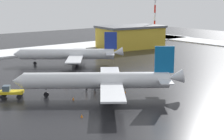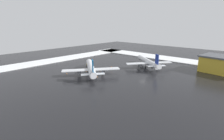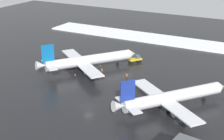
# 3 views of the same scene
# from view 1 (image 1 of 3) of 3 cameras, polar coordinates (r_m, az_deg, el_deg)

# --- Properties ---
(ground_plane) EXTENTS (240.00, 240.00, 0.00)m
(ground_plane) POSITION_cam_1_polar(r_m,az_deg,el_deg) (92.87, 3.70, -0.19)
(ground_plane) COLOR black
(snow_bank_far) EXTENTS (152.00, 16.00, 0.50)m
(snow_bank_far) POSITION_cam_1_polar(r_m,az_deg,el_deg) (133.50, -10.91, 3.40)
(snow_bank_far) COLOR white
(snow_bank_far) RESTS_ON ground_plane
(airplane_parked_starboard) EXTENTS (29.00, 25.46, 10.14)m
(airplane_parked_starboard) POSITION_cam_1_polar(r_m,az_deg,el_deg) (68.02, -1.87, -1.73)
(airplane_parked_starboard) COLOR silver
(airplane_parked_starboard) RESTS_ON ground_plane
(airplane_distant_tail) EXTENTS (27.54, 24.40, 9.69)m
(airplane_distant_tail) POSITION_cam_1_polar(r_m,az_deg,el_deg) (101.93, -6.99, 2.65)
(airplane_distant_tail) COLOR silver
(airplane_distant_tail) RESTS_ON ground_plane
(pushback_tug) EXTENTS (5.03, 4.44, 2.50)m
(pushback_tug) POSITION_cam_1_polar(r_m,az_deg,el_deg) (70.65, -16.57, -3.45)
(pushback_tug) COLOR gold
(pushback_tug) RESTS_ON ground_plane
(ground_crew_beside_wing) EXTENTS (0.36, 0.36, 1.71)m
(ground_crew_beside_wing) POSITION_cam_1_polar(r_m,az_deg,el_deg) (80.69, -7.70, -1.41)
(ground_crew_beside_wing) COLOR black
(ground_crew_beside_wing) RESTS_ON ground_plane
(ground_crew_near_tug) EXTENTS (0.36, 0.36, 1.71)m
(ground_crew_near_tug) POSITION_cam_1_polar(r_m,az_deg,el_deg) (73.34, -4.27, -2.68)
(ground_crew_near_tug) COLOR black
(ground_crew_near_tug) RESTS_ON ground_plane
(ground_crew_by_nose_gear) EXTENTS (0.36, 0.36, 1.71)m
(ground_crew_by_nose_gear) POSITION_cam_1_polar(r_m,az_deg,el_deg) (74.50, -2.86, -2.43)
(ground_crew_by_nose_gear) COLOR black
(ground_crew_by_nose_gear) RESTS_ON ground_plane
(antenna_mast) EXTENTS (0.70, 0.70, 19.87)m
(antenna_mast) POSITION_cam_1_polar(r_m,az_deg,el_deg) (150.40, 7.10, 8.16)
(antenna_mast) COLOR red
(antenna_mast) RESTS_ON ground_plane
(cargo_hangar) EXTENTS (26.79, 18.22, 8.80)m
(cargo_hangar) POSITION_cam_1_polar(r_m,az_deg,el_deg) (136.32, 3.09, 5.55)
(cargo_hangar) COLOR gold
(cargo_hangar) RESTS_ON ground_plane
(traffic_cone_near_nose) EXTENTS (0.36, 0.36, 0.55)m
(traffic_cone_near_nose) POSITION_cam_1_polar(r_m,az_deg,el_deg) (67.04, -6.48, -4.73)
(traffic_cone_near_nose) COLOR orange
(traffic_cone_near_nose) RESTS_ON ground_plane
(traffic_cone_mid_line) EXTENTS (0.36, 0.36, 0.55)m
(traffic_cone_mid_line) POSITION_cam_1_polar(r_m,az_deg,el_deg) (71.39, 2.18, -3.63)
(traffic_cone_mid_line) COLOR orange
(traffic_cone_mid_line) RESTS_ON ground_plane
(traffic_cone_wingtip_side) EXTENTS (0.36, 0.36, 0.55)m
(traffic_cone_wingtip_side) POSITION_cam_1_polar(r_m,az_deg,el_deg) (57.30, -5.06, -7.60)
(traffic_cone_wingtip_side) COLOR orange
(traffic_cone_wingtip_side) RESTS_ON ground_plane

